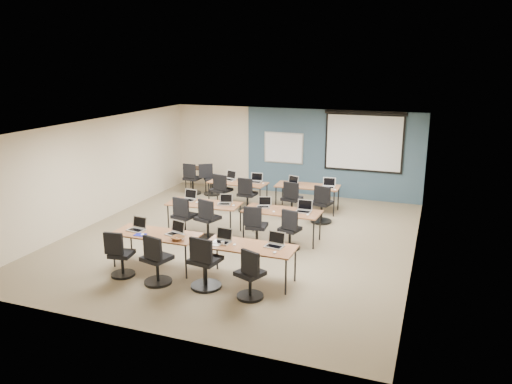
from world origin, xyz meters
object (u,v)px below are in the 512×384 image
at_px(utility_table, 198,171).
at_px(spare_chair_a, 211,182).
at_px(laptop_8, 230,178).
at_px(task_chair_10, 292,202).
at_px(training_table_front_left, 156,235).
at_px(task_chair_2, 205,267).
at_px(training_table_front_right, 249,248).
at_px(task_chair_3, 250,278).
at_px(laptop_6, 264,204).
at_px(task_chair_9, 247,198).
at_px(task_chair_7, 290,233).
at_px(training_table_mid_left, 204,205).
at_px(laptop_7, 304,209).
at_px(task_chair_0, 120,258).
at_px(task_chair_11, 322,207).
at_px(laptop_10, 293,183).
at_px(training_table_back_right, 307,187).
at_px(training_table_mid_right, 282,212).
at_px(training_table_back_left, 238,184).
at_px(laptop_11, 328,185).
at_px(task_chair_1, 156,264).
at_px(laptop_3, 275,243).
at_px(task_chair_5, 207,223).
at_px(whiteboard, 284,148).
at_px(task_chair_4, 184,220).
at_px(laptop_2, 223,239).
at_px(spare_chair_b, 192,181).
at_px(task_chair_8, 221,194).
at_px(task_chair_6, 256,230).
at_px(projector_screen, 364,139).
at_px(laptop_5, 225,202).

relative_size(utility_table, spare_chair_a, 0.83).
xyz_separation_m(laptop_8, task_chair_10, (2.08, -0.64, -0.38)).
relative_size(training_table_front_left, task_chair_2, 1.70).
distance_m(training_table_front_right, task_chair_3, 0.79).
height_order(laptop_6, task_chair_9, task_chair_9).
distance_m(task_chair_7, task_chair_10, 2.39).
xyz_separation_m(training_table_mid_left, laptop_7, (2.50, 0.17, 0.11)).
height_order(task_chair_0, task_chair_11, task_chair_11).
height_order(training_table_front_right, laptop_10, laptop_10).
bearing_deg(training_table_back_right, training_table_mid_right, -91.64).
xyz_separation_m(training_table_front_left, laptop_8, (-0.42, 4.83, 0.11)).
bearing_deg(laptop_8, training_table_mid_right, -27.70).
distance_m(task_chair_2, task_chair_7, 2.63).
bearing_deg(training_table_mid_right, training_table_back_left, 133.33).
bearing_deg(task_chair_2, laptop_11, 86.46).
xyz_separation_m(task_chair_2, laptop_6, (0.06, 3.13, 0.35)).
distance_m(task_chair_0, task_chair_7, 3.73).
bearing_deg(task_chair_10, training_table_back_left, 174.77).
xyz_separation_m(training_table_back_right, task_chair_1, (-1.46, -5.69, -0.26)).
height_order(laptop_3, task_chair_10, task_chair_10).
bearing_deg(task_chair_5, laptop_10, 85.45).
distance_m(whiteboard, task_chair_4, 5.04).
xyz_separation_m(training_table_mid_right, laptop_10, (-0.46, 2.48, 0.11)).
bearing_deg(laptop_2, task_chair_11, 79.16).
bearing_deg(training_table_back_right, task_chair_0, -115.07).
bearing_deg(task_chair_0, spare_chair_b, 95.52).
xyz_separation_m(task_chair_4, laptop_7, (2.78, 0.72, 0.37)).
xyz_separation_m(training_table_back_right, task_chair_2, (-0.52, -5.53, -0.25)).
height_order(whiteboard, laptop_6, whiteboard).
bearing_deg(task_chair_2, laptop_3, 41.35).
bearing_deg(laptop_11, laptop_3, -97.02).
relative_size(training_table_mid_left, laptop_11, 5.17).
bearing_deg(laptop_8, task_chair_5, -58.80).
bearing_deg(task_chair_8, training_table_back_right, 29.72).
distance_m(training_table_back_right, task_chair_6, 3.22).
height_order(projector_screen, task_chair_3, projector_screen).
xyz_separation_m(task_chair_5, task_chair_7, (2.00, 0.09, -0.03)).
height_order(training_table_back_left, laptop_5, laptop_5).
bearing_deg(task_chair_2, projector_screen, 83.94).
distance_m(training_table_back_left, laptop_2, 4.87).
bearing_deg(task_chair_10, laptop_10, 113.51).
bearing_deg(task_chair_6, training_table_mid_right, 49.62).
xyz_separation_m(training_table_back_right, laptop_8, (-2.31, -0.12, 0.11)).
xyz_separation_m(training_table_front_right, spare_chair_b, (-4.03, 5.40, -0.27)).
xyz_separation_m(task_chair_0, laptop_5, (0.89, 3.12, 0.40)).
bearing_deg(task_chair_3, laptop_10, 120.62).
relative_size(laptop_7, task_chair_7, 0.37).
bearing_deg(task_chair_3, training_table_mid_right, 119.00).
bearing_deg(training_table_back_right, task_chair_5, -119.73).
height_order(training_table_back_left, laptop_11, laptop_11).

